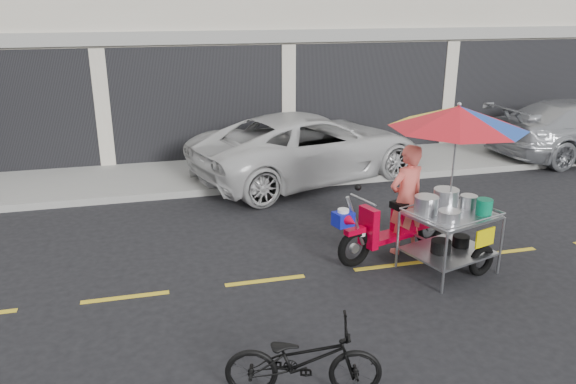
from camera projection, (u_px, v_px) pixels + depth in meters
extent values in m
plane|color=black|center=(390.00, 266.00, 8.77)|extent=(90.00, 90.00, 0.00)
cube|color=gray|center=(298.00, 166.00, 13.79)|extent=(45.00, 3.00, 0.15)
cube|color=black|center=(288.00, 103.00, 14.23)|extent=(35.28, 0.06, 2.90)
cube|color=gray|center=(289.00, 36.00, 13.67)|extent=(36.00, 0.12, 0.30)
cube|color=gold|center=(390.00, 266.00, 8.77)|extent=(42.00, 0.10, 0.01)
imported|color=silver|center=(309.00, 146.00, 12.84)|extent=(5.98, 4.08, 1.52)
imported|color=black|center=(303.00, 360.00, 5.78)|extent=(1.72, 0.96, 0.86)
torus|color=black|center=(354.00, 248.00, 8.68)|extent=(0.62, 0.29, 0.61)
torus|color=black|center=(430.00, 227.00, 9.47)|extent=(0.62, 0.29, 0.61)
cylinder|color=#9EA0A5|center=(354.00, 248.00, 8.68)|extent=(0.16, 0.11, 0.15)
cylinder|color=#9EA0A5|center=(430.00, 227.00, 9.47)|extent=(0.16, 0.11, 0.15)
cube|color=#B8001F|center=(355.00, 231.00, 8.59)|extent=(0.37, 0.22, 0.09)
cylinder|color=#9EA0A5|center=(355.00, 221.00, 8.53)|extent=(0.39, 0.17, 0.87)
cube|color=#B8001F|center=(369.00, 227.00, 8.72)|extent=(0.23, 0.39, 0.64)
cube|color=#B8001F|center=(391.00, 236.00, 9.04)|extent=(0.91, 0.54, 0.09)
cube|color=#B8001F|center=(415.00, 216.00, 9.19)|extent=(0.85, 0.50, 0.43)
cube|color=black|center=(411.00, 203.00, 9.06)|extent=(0.74, 0.45, 0.11)
cylinder|color=#9EA0A5|center=(363.00, 200.00, 8.49)|extent=(0.21, 0.58, 0.04)
sphere|color=black|center=(358.00, 187.00, 8.65)|extent=(0.11, 0.11, 0.11)
cylinder|color=white|center=(361.00, 234.00, 8.67)|extent=(0.16, 0.16, 0.05)
cube|color=#0F169F|center=(343.00, 219.00, 8.39)|extent=(0.34, 0.31, 0.21)
cylinder|color=white|center=(343.00, 211.00, 8.35)|extent=(0.21, 0.21, 0.05)
cone|color=#B8001F|center=(351.00, 221.00, 8.23)|extent=(0.25, 0.28, 0.19)
torus|color=black|center=(481.00, 260.00, 8.42)|extent=(0.50, 0.25, 0.49)
cylinder|color=#9EA0A5|center=(445.00, 264.00, 7.81)|extent=(0.05, 0.05, 0.91)
cylinder|color=#9EA0A5|center=(398.00, 240.00, 8.59)|extent=(0.05, 0.05, 0.91)
cylinder|color=#9EA0A5|center=(501.00, 246.00, 8.39)|extent=(0.05, 0.05, 0.91)
cylinder|color=#9EA0A5|center=(452.00, 225.00, 9.17)|extent=(0.05, 0.05, 0.91)
cube|color=#9EA0A5|center=(448.00, 251.00, 8.53)|extent=(1.41, 1.27, 0.03)
cube|color=#9EA0A5|center=(451.00, 215.00, 8.34)|extent=(1.41, 1.27, 0.04)
cylinder|color=#9EA0A5|center=(478.00, 221.00, 7.93)|extent=(1.14, 0.37, 0.03)
cylinder|color=#9EA0A5|center=(428.00, 201.00, 8.71)|extent=(1.14, 0.37, 0.03)
cylinder|color=#9EA0A5|center=(423.00, 218.00, 8.03)|extent=(0.31, 0.93, 0.03)
cylinder|color=#9EA0A5|center=(479.00, 204.00, 8.61)|extent=(0.31, 0.93, 0.03)
cylinder|color=#9EA0A5|center=(425.00, 240.00, 8.92)|extent=(0.28, 0.78, 0.04)
cylinder|color=#9EA0A5|center=(428.00, 208.00, 8.75)|extent=(0.28, 0.78, 0.04)
cube|color=#D2C001|center=(485.00, 238.00, 8.08)|extent=(0.37, 0.13, 0.27)
cylinder|color=#B7B7BC|center=(426.00, 206.00, 8.31)|extent=(0.44, 0.44, 0.24)
cylinder|color=#B7B7BC|center=(446.00, 199.00, 8.53)|extent=(0.47, 0.47, 0.27)
cylinder|color=#B7B7BC|center=(468.00, 202.00, 8.55)|extent=(0.32, 0.32, 0.17)
cylinder|color=#B7B7BC|center=(449.00, 217.00, 8.02)|extent=(0.39, 0.39, 0.14)
cylinder|color=#076F4A|center=(484.00, 207.00, 8.27)|extent=(0.29, 0.29, 0.24)
cylinder|color=black|center=(441.00, 246.00, 8.42)|extent=(0.38, 0.38, 0.19)
cylinder|color=black|center=(461.00, 241.00, 8.63)|extent=(0.32, 0.32, 0.17)
cylinder|color=#9EA0A5|center=(454.00, 161.00, 8.19)|extent=(0.03, 0.03, 1.61)
sphere|color=#9EA0A5|center=(459.00, 104.00, 7.92)|extent=(0.06, 0.06, 0.06)
imported|color=#EA5D52|center=(406.00, 200.00, 8.98)|extent=(0.76, 0.61, 1.82)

